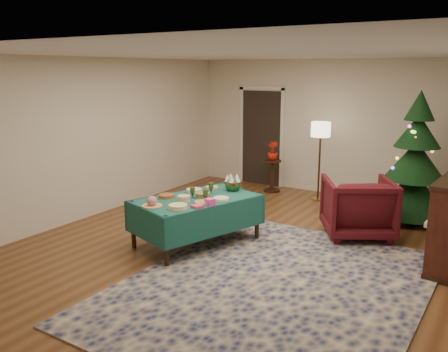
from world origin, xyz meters
The scene contains 24 objects.
room_shell centered at (0.00, 0.00, 1.35)m, with size 7.00×7.00×7.00m.
doorway centered at (-1.60, 3.48, 1.10)m, with size 1.08×0.04×2.16m.
rug centered at (0.93, -1.00, 0.01)m, with size 3.20×4.20×0.02m, color #121946.
buffet_table centered at (-0.67, -0.31, 0.55)m, with size 1.54×2.00×0.69m.
platter_0 centered at (-0.92, -0.99, 0.75)m, with size 0.28×0.28×0.15m.
platter_1 centered at (-0.56, -0.88, 0.72)m, with size 0.29×0.29×0.06m.
platter_2 centered at (-1.04, -0.52, 0.71)m, with size 0.27×0.27×0.05m.
platter_3 centered at (-0.69, -0.57, 0.73)m, with size 0.21×0.21×0.09m.
platter_4 centered at (-0.41, -0.52, 0.71)m, with size 0.27×0.27×0.04m.
platter_5 centered at (-0.89, -0.04, 0.71)m, with size 0.28×0.28×0.05m.
platter_6 centered at (-0.61, -0.23, 0.72)m, with size 0.24×0.24×0.07m.
platter_7 centered at (-0.30, -0.22, 0.71)m, with size 0.26×0.26×0.04m.
platter_8 centered at (-0.77, 0.25, 0.71)m, with size 0.22×0.22×0.04m.
goblet_0 centered at (-0.63, 0.02, 0.77)m, with size 0.07×0.07×0.16m.
goblet_1 centered at (-0.47, -0.36, 0.77)m, with size 0.07×0.07×0.16m.
goblet_2 centered at (-0.72, -0.33, 0.77)m, with size 0.07×0.07×0.16m.
napkin_stack centered at (-0.38, -0.70, 0.71)m, with size 0.14×0.14×0.04m, color #E74060.
gift_box centered at (-0.30, -0.51, 0.73)m, with size 0.11×0.11×0.09m, color #F343AF.
centerpiece centered at (-0.44, 0.34, 0.81)m, with size 0.25×0.25×0.28m.
armchair centered at (1.22, 1.24, 0.50)m, with size 0.97×0.91×1.00m, color #4D1017.
floor_lamp centered at (-0.03, 2.90, 1.29)m, with size 0.37×0.37×1.52m.
side_table centered at (-1.08, 2.99, 0.32)m, with size 0.37×0.37×0.66m.
potted_plant centered at (-1.08, 2.99, 0.77)m, with size 0.22×0.39×0.22m, color #AA1C0C.
christmas_tree centered at (1.77, 2.51, 0.98)m, with size 1.54×1.54×2.18m.
Camera 1 is at (3.15, -5.67, 2.50)m, focal length 38.00 mm.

